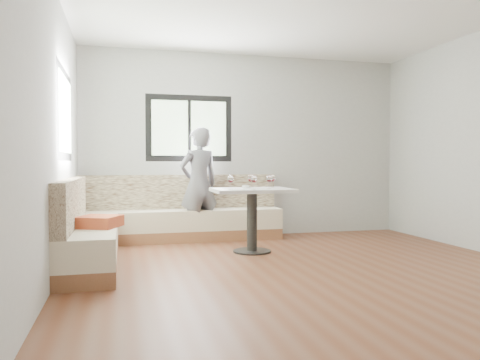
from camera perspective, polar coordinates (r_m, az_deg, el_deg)
name	(u,v)px	position (r m, az deg, el deg)	size (l,w,h in m)	color
room	(300,136)	(4.97, 7.27, 5.39)	(5.01, 5.01, 2.81)	brown
banquette	(146,224)	(6.22, -11.35, -5.29)	(2.90, 2.80, 0.95)	brown
table	(252,204)	(5.90, 1.47, -3.00)	(0.99, 0.78, 0.80)	black
person	(199,184)	(6.77, -5.05, -0.51)	(0.60, 0.39, 1.64)	slate
olive_ramekin	(246,187)	(5.93, 0.70, -0.83)	(0.09, 0.09, 0.04)	white
wine_glass_a	(231,179)	(5.67, -1.15, 0.07)	(0.08, 0.08, 0.17)	white
wine_glass_b	(254,179)	(5.66, 1.71, 0.07)	(0.08, 0.08, 0.17)	white
wine_glass_c	(269,179)	(5.83, 3.59, 0.12)	(0.08, 0.08, 0.17)	white
wine_glass_d	(251,179)	(6.01, 1.31, 0.18)	(0.08, 0.08, 0.17)	white
wine_glass_e	(272,178)	(6.06, 3.98, 0.19)	(0.08, 0.08, 0.17)	white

